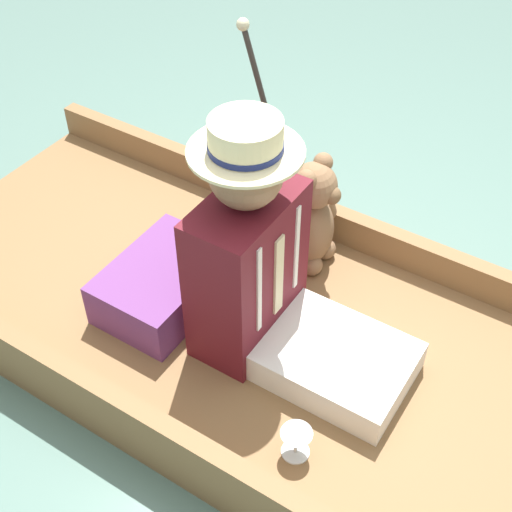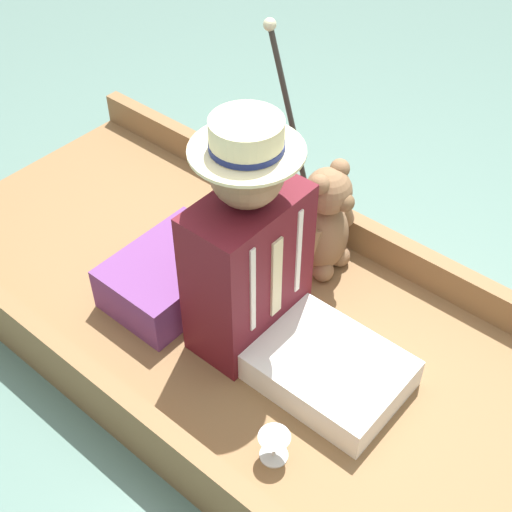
% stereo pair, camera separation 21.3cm
% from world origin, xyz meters
% --- Properties ---
extents(ground_plane, '(16.00, 16.00, 0.00)m').
position_xyz_m(ground_plane, '(0.00, 0.00, 0.00)').
color(ground_plane, slate).
extents(punt_boat, '(1.14, 2.96, 0.25)m').
position_xyz_m(punt_boat, '(0.00, 0.00, 0.07)').
color(punt_boat, brown).
rests_on(punt_boat, ground_plane).
extents(seat_cushion, '(0.45, 0.32, 0.17)m').
position_xyz_m(seat_cushion, '(0.08, -0.46, 0.20)').
color(seat_cushion, '#6B3875').
rests_on(seat_cushion, punt_boat).
extents(seated_person, '(0.39, 0.72, 0.82)m').
position_xyz_m(seated_person, '(0.04, -0.08, 0.42)').
color(seated_person, white).
rests_on(seated_person, punt_boat).
extents(teddy_bear, '(0.31, 0.18, 0.45)m').
position_xyz_m(teddy_bear, '(-0.37, -0.14, 0.32)').
color(teddy_bear, '#846042').
rests_on(teddy_bear, punt_boat).
extents(wine_glass, '(0.09, 0.09, 0.10)m').
position_xyz_m(wine_glass, '(0.35, 0.22, 0.18)').
color(wine_glass, silver).
rests_on(wine_glass, punt_boat).
extents(walking_cane, '(0.04, 0.28, 0.82)m').
position_xyz_m(walking_cane, '(-0.47, -0.39, 0.59)').
color(walking_cane, '#2D2823').
rests_on(walking_cane, punt_boat).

